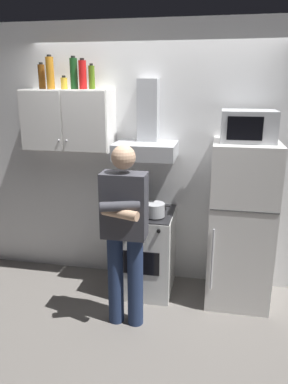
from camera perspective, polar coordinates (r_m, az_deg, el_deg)
ground_plane at (r=3.88m, az=0.00°, el=-16.47°), size 7.00×7.00×0.00m
back_wall_tiled at (r=3.92m, az=1.70°, el=5.30°), size 4.80×0.10×2.70m
upper_cabinet at (r=3.87m, az=-11.55°, el=10.83°), size 0.90×0.37×0.60m
stove_oven at (r=3.89m, az=-0.01°, el=-9.07°), size 0.60×0.62×0.87m
range_hood at (r=3.67m, az=0.37°, el=8.44°), size 0.60×0.44×0.75m
refrigerator at (r=3.69m, az=14.65°, el=-4.88°), size 0.60×0.62×1.60m
microwave at (r=3.49m, az=15.78°, el=9.75°), size 0.48×0.37×0.28m
person_standing at (r=3.17m, az=-3.04°, el=-6.05°), size 0.38×0.33×1.64m
cooking_pot at (r=3.57m, az=1.67°, el=-2.74°), size 0.30×0.20×0.13m
bottle_wine_green at (r=3.86m, az=-10.77°, el=17.53°), size 0.07×0.07×0.31m
bottle_olive_oil at (r=3.80m, az=-8.06°, el=17.13°), size 0.06×0.06×0.24m
bottle_liquor_amber at (r=3.90m, az=-14.28°, el=17.38°), size 0.08×0.08×0.32m
bottle_beer_brown at (r=4.00m, az=-15.49°, el=16.79°), size 0.07×0.07×0.25m
bottle_soda_red at (r=3.80m, az=-9.44°, el=17.43°), size 0.08×0.08×0.29m
bottle_spice_jar at (r=3.85m, az=-12.22°, el=16.10°), size 0.06×0.06×0.13m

